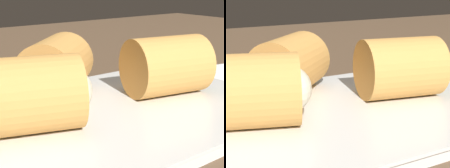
{
  "view_description": "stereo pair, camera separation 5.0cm",
  "coord_description": "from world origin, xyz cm",
  "views": [
    {
      "loc": [
        17.58,
        29.32,
        15.56
      ],
      "look_at": [
        -2.66,
        2.99,
        5.95
      ],
      "focal_mm": 60.0,
      "sensor_mm": 36.0,
      "label": 1
    },
    {
      "loc": [
        13.39,
        32.07,
        15.56
      ],
      "look_at": [
        -2.66,
        2.99,
        5.95
      ],
      "focal_mm": 60.0,
      "sensor_mm": 36.0,
      "label": 2
    }
  ],
  "objects": [
    {
      "name": "spoon",
      "position": [
        -1.23,
        -13.58,
        2.56
      ],
      "size": [
        16.18,
        7.53,
        1.24
      ],
      "color": "silver",
      "rests_on": "table_surface"
    },
    {
      "name": "table_surface",
      "position": [
        0.0,
        0.0,
        1.0
      ],
      "size": [
        180.0,
        140.0,
        2.0
      ],
      "color": "brown",
      "rests_on": "ground"
    },
    {
      "name": "serving_plate",
      "position": [
        -2.66,
        2.99,
        2.76
      ],
      "size": [
        33.33,
        22.15,
        1.5
      ],
      "color": "silver",
      "rests_on": "table_surface"
    },
    {
      "name": "roll_back_left",
      "position": [
        5.16,
        3.34,
        6.57
      ],
      "size": [
        9.73,
        8.39,
        6.13
      ],
      "color": "#D19347",
      "rests_on": "serving_plate"
    },
    {
      "name": "roll_front_right",
      "position": [
        -1.03,
        -4.17,
        6.57
      ],
      "size": [
        10.06,
        10.0,
        6.13
      ],
      "color": "#D19347",
      "rests_on": "serving_plate"
    },
    {
      "name": "roll_front_left",
      "position": [
        -10.58,
        2.78,
        6.57
      ],
      "size": [
        9.6,
        7.63,
        6.13
      ],
      "color": "#D19347",
      "rests_on": "serving_plate"
    }
  ]
}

